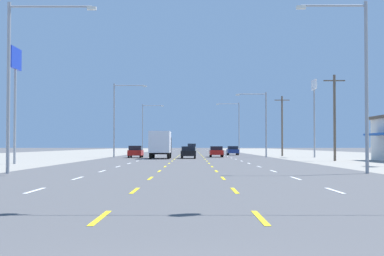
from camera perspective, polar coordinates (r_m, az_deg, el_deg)
name	(u,v)px	position (r m, az deg, el deg)	size (l,w,h in m)	color
ground_plane	(188,158)	(71.59, -0.42, -3.01)	(572.00, 572.00, 0.00)	#4C4C4F
lane_markings	(189,154)	(110.08, -0.35, -2.56)	(10.64, 227.60, 0.01)	white
box_truck_inner_left_nearest	(158,143)	(68.42, -3.38, -1.53)	(2.40, 7.20, 3.23)	black
sedan_center_turn_near	(186,152)	(69.15, -0.57, -2.43)	(1.80, 4.50, 1.46)	black
hatchback_far_left_mid	(133,152)	(73.93, -5.86, -2.35)	(1.72, 3.90, 1.54)	red
sedan_inner_right_midfar	(214,151)	(77.47, 2.21, -2.35)	(1.80, 4.50, 1.46)	red
sedan_far_right_far	(230,150)	(93.26, 3.85, -2.25)	(1.80, 4.50, 1.46)	navy
suv_center_turn_farther	(190,148)	(130.54, -0.24, -1.98)	(1.98, 4.90, 1.98)	white
pole_sign_left_row_1	(13,72)	(51.47, -17.41, 5.31)	(0.24, 2.78, 9.97)	gray
pole_sign_right_row_2	(312,99)	(77.29, 11.86, 2.87)	(0.24, 2.45, 10.26)	gray
streetlight_left_row_0	(16,72)	(34.01, -17.11, 5.36)	(5.05, 0.26, 9.74)	gray
streetlight_right_row_0	(357,74)	(33.90, 16.11, 5.22)	(4.05, 0.26, 9.79)	gray
streetlight_left_row_1	(115,114)	(76.96, -7.64, 1.37)	(4.45, 0.26, 9.85)	gray
streetlight_right_row_1	(260,119)	(76.86, 6.84, 0.89)	(4.14, 0.26, 8.70)	gray
streetlight_left_row_2	(143,125)	(120.60, -4.94, 0.34)	(4.57, 0.26, 10.21)	gray
streetlight_right_row_2	(234,124)	(120.56, 4.25, 0.45)	(4.89, 0.26, 10.59)	gray
utility_pole_right_row_1	(332,116)	(60.01, 13.80, 1.18)	(2.20, 0.26, 8.79)	brown
utility_pole_right_row_2	(280,125)	(85.38, 8.75, 0.32)	(2.20, 0.26, 8.87)	brown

